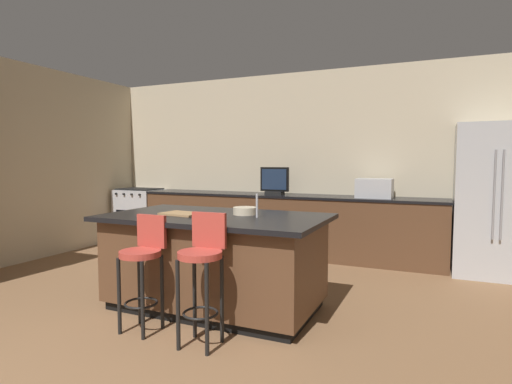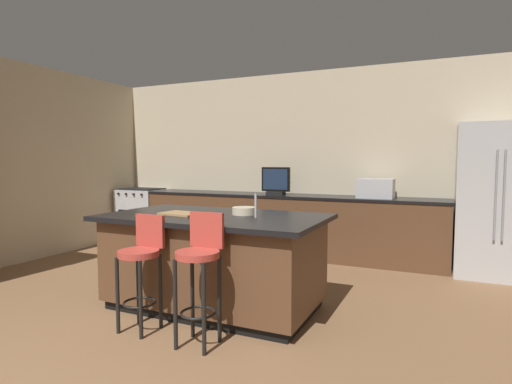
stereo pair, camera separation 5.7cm
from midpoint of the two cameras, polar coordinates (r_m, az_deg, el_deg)
The scene contains 14 objects.
wall_back at distance 6.55m, azimuth 5.17°, elevation 4.05°, with size 6.94×0.12×2.79m, color beige.
wall_left at distance 6.51m, azimuth -31.87°, elevation 3.42°, with size 0.12×5.47×2.79m, color beige.
counter_back at distance 6.29m, azimuth 3.48°, elevation -4.52°, with size 4.64×0.62×0.92m.
kitchen_island at distance 4.05m, azimuth -6.06°, elevation -9.41°, with size 2.12×1.21×0.91m.
refrigerator at distance 5.82m, azimuth 29.84°, elevation -1.01°, with size 0.89×0.74×1.88m.
range_oven at distance 7.66m, azimuth -15.96°, elevation -3.04°, with size 0.77×0.63×0.94m.
microwave at distance 5.89m, azimuth 15.83°, elevation 0.51°, with size 0.48×0.36×0.27m, color #B7BABF.
tv_monitor at distance 6.21m, azimuth 2.33°, elevation 1.41°, with size 0.45×0.16×0.41m.
sink_faucet_back at distance 6.39m, azimuth 2.17°, elevation 0.84°, with size 0.02×0.02×0.24m, color #B2B2B7.
sink_faucet_island at distance 3.76m, azimuth -0.30°, elevation -1.90°, with size 0.02×0.02×0.22m, color #B2B2B7.
bar_stool_left at distance 3.62m, azimuth -15.83°, elevation -9.36°, with size 0.34×0.34×0.96m.
bar_stool_right at distance 3.24m, azimuth -7.98°, elevation -10.13°, with size 0.34×0.34×1.02m.
fruit_bowl at distance 3.98m, azimuth -1.94°, elevation -2.63°, with size 0.23×0.23×0.07m, color beige.
cutting_board at distance 4.05m, azimuth -10.62°, elevation -2.97°, with size 0.39×0.26×0.02m, color #A87F51.
Camera 1 is at (2.08, -1.14, 1.42)m, focal length 28.85 mm.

